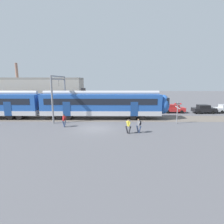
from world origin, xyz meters
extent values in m
plane|color=#515156|center=(0.00, 0.00, 0.00)|extent=(160.00, 160.00, 0.00)
cube|color=#605951|center=(-10.63, 5.73, 0.01)|extent=(80.00, 4.40, 0.01)
cube|color=silver|center=(0.37, 5.73, 1.05)|extent=(18.00, 3.06, 0.70)
cube|color=#2351A3|center=(0.37, 5.73, 2.60)|extent=(18.00, 3.00, 2.40)
cube|color=black|center=(0.37, 4.21, 2.80)|extent=(16.56, 0.03, 0.90)
cube|color=navy|center=(5.32, 4.21, 1.75)|extent=(1.10, 0.04, 2.10)
cube|color=navy|center=(-4.58, 4.21, 1.75)|extent=(1.10, 0.04, 2.10)
cylinder|color=#A4A4A9|center=(0.37, 5.73, 3.98)|extent=(17.64, 0.70, 0.70)
cube|color=black|center=(-2.33, 5.73, 4.53)|extent=(0.70, 0.12, 0.40)
cylinder|color=black|center=(6.65, 5.73, 0.45)|extent=(0.90, 2.40, 0.90)
cylinder|color=black|center=(5.25, 5.73, 0.45)|extent=(0.90, 2.40, 0.90)
cylinder|color=black|center=(-4.51, 5.73, 0.45)|extent=(0.90, 2.40, 0.90)
cylinder|color=black|center=(-5.91, 5.73, 0.45)|extent=(0.90, 2.40, 0.90)
ellipsoid|color=#2351A3|center=(9.92, 5.73, 2.25)|extent=(1.80, 2.85, 2.95)
cube|color=black|center=(10.27, 5.73, 2.85)|extent=(0.40, 2.40, 1.00)
cube|color=navy|center=(-13.28, 4.21, 1.75)|extent=(1.10, 0.04, 2.10)
cylinder|color=black|center=(-11.95, 5.73, 0.45)|extent=(0.90, 2.40, 0.90)
cylinder|color=black|center=(-13.35, 5.73, 0.45)|extent=(0.90, 2.40, 0.90)
cylinder|color=navy|center=(-4.11, 0.74, 0.43)|extent=(0.38, 0.22, 0.87)
cylinder|color=navy|center=(-3.88, 0.50, 0.43)|extent=(0.38, 0.22, 0.87)
cube|color=red|center=(-3.99, 0.62, 1.14)|extent=(0.31, 0.40, 0.56)
cylinder|color=red|center=(-3.96, 0.39, 1.09)|extent=(0.26, 0.14, 0.52)
cylinder|color=red|center=(-4.03, 0.85, 1.09)|extent=(0.26, 0.14, 0.52)
sphere|color=brown|center=(-4.01, 0.62, 1.53)|extent=(0.22, 0.22, 0.22)
sphere|color=black|center=(-3.99, 0.62, 1.56)|extent=(0.20, 0.20, 0.20)
cube|color=maroon|center=(-3.82, 0.58, 1.16)|extent=(0.21, 0.31, 0.40)
cylinder|color=#28282D|center=(4.09, -2.19, 0.43)|extent=(0.37, 0.20, 0.87)
cylinder|color=#28282D|center=(3.78, -2.05, 0.43)|extent=(0.37, 0.20, 0.87)
cube|color=gold|center=(3.93, -2.12, 1.14)|extent=(0.29, 0.39, 0.56)
cylinder|color=gold|center=(3.82, -1.91, 1.09)|extent=(0.26, 0.13, 0.52)
cylinder|color=gold|center=(4.05, -2.32, 1.09)|extent=(0.26, 0.13, 0.52)
sphere|color=beige|center=(3.95, -2.12, 1.53)|extent=(0.22, 0.22, 0.22)
sphere|color=black|center=(3.93, -2.12, 1.56)|extent=(0.20, 0.20, 0.20)
cylinder|color=navy|center=(5.03, -1.72, 0.43)|extent=(0.38, 0.25, 0.87)
cylinder|color=navy|center=(5.24, -1.98, 0.43)|extent=(0.38, 0.25, 0.87)
cube|color=gray|center=(5.13, -1.85, 1.14)|extent=(0.34, 0.42, 0.56)
cylinder|color=gray|center=(5.14, -2.08, 1.09)|extent=(0.26, 0.16, 0.52)
cylinder|color=gray|center=(5.13, -1.61, 1.09)|extent=(0.26, 0.16, 0.52)
sphere|color=#9E7051|center=(5.12, -1.84, 1.53)|extent=(0.22, 0.22, 0.22)
sphere|color=black|center=(5.13, -1.85, 1.56)|extent=(0.20, 0.20, 0.20)
cube|color=black|center=(5.31, -1.90, 1.16)|extent=(0.24, 0.32, 0.40)
cube|color=#B22323|center=(13.33, 10.88, 0.64)|extent=(4.06, 1.80, 0.68)
cube|color=maroon|center=(13.18, 10.89, 1.26)|extent=(1.96, 1.51, 0.56)
cube|color=black|center=(14.13, 10.85, 1.22)|extent=(0.17, 1.37, 0.48)
cylinder|color=black|center=(14.60, 11.61, 0.30)|extent=(0.61, 0.22, 0.60)
cylinder|color=black|center=(14.53, 10.06, 0.30)|extent=(0.61, 0.22, 0.60)
cylinder|color=black|center=(12.12, 11.71, 0.30)|extent=(0.61, 0.22, 0.60)
cylinder|color=black|center=(12.06, 10.15, 0.30)|extent=(0.61, 0.22, 0.60)
cube|color=black|center=(18.64, 10.39, 0.64)|extent=(4.04, 1.74, 0.68)
cube|color=black|center=(18.49, 10.39, 1.26)|extent=(1.94, 1.49, 0.56)
cube|color=black|center=(19.44, 10.41, 1.22)|extent=(0.15, 1.37, 0.48)
cylinder|color=black|center=(19.86, 11.20, 0.30)|extent=(0.60, 0.22, 0.60)
cylinder|color=black|center=(19.90, 9.64, 0.30)|extent=(0.60, 0.22, 0.60)
cylinder|color=black|center=(17.38, 11.14, 0.30)|extent=(0.60, 0.22, 0.60)
cylinder|color=black|center=(17.42, 9.58, 0.30)|extent=(0.60, 0.22, 0.60)
cylinder|color=black|center=(21.66, 11.54, 0.30)|extent=(0.61, 0.22, 0.60)
cylinder|color=black|center=(21.72, 9.99, 0.30)|extent=(0.61, 0.22, 0.60)
cylinder|color=gray|center=(-6.02, 2.53, 3.25)|extent=(0.24, 0.24, 6.50)
cylinder|color=gray|center=(-6.02, 8.93, 3.25)|extent=(0.24, 0.24, 6.50)
cube|color=gray|center=(-6.02, 5.73, 6.45)|extent=(0.20, 6.40, 0.16)
cube|color=gray|center=(-6.02, 5.73, 6.05)|extent=(0.20, 6.40, 0.16)
cylinder|color=black|center=(-6.02, 5.73, 5.45)|extent=(0.03, 0.03, 1.00)
cylinder|color=gray|center=(10.98, 2.54, 1.50)|extent=(0.11, 0.11, 3.00)
cube|color=black|center=(10.98, 2.54, 2.75)|extent=(0.80, 0.10, 0.10)
sphere|color=red|center=(10.60, 2.48, 2.75)|extent=(0.20, 0.20, 0.20)
sphere|color=red|center=(11.36, 2.48, 2.75)|extent=(0.20, 0.20, 0.20)
cube|color=white|center=(10.98, 2.51, 2.25)|extent=(0.72, 0.03, 0.48)
cube|color=#B2A899|center=(-11.86, 13.66, 3.00)|extent=(15.71, 5.00, 6.00)
cube|color=gray|center=(-11.86, 13.66, 6.20)|extent=(15.71, 5.00, 0.40)
cylinder|color=#8C6656|center=(-16.57, 13.66, 7.60)|extent=(0.50, 0.50, 3.20)
camera|label=1|loc=(2.31, -20.92, 5.81)|focal=28.00mm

